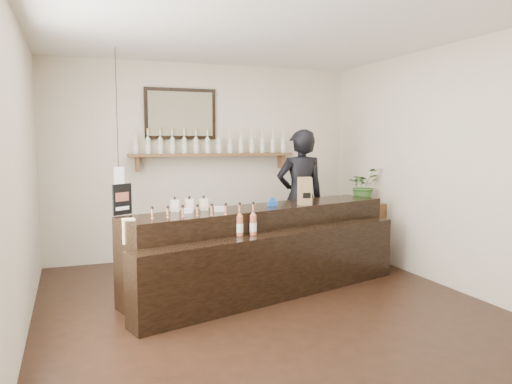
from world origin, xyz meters
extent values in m
plane|color=black|center=(0.00, 0.00, 0.00)|extent=(5.00, 5.00, 0.00)
plane|color=beige|center=(0.00, 2.50, 1.40)|extent=(4.50, 0.00, 4.50)
plane|color=beige|center=(0.00, -2.50, 1.40)|extent=(4.50, 0.00, 4.50)
plane|color=beige|center=(-2.25, 0.00, 1.40)|extent=(0.00, 5.00, 5.00)
plane|color=beige|center=(2.25, 0.00, 1.40)|extent=(0.00, 5.00, 5.00)
plane|color=white|center=(0.00, 0.00, 2.80)|extent=(5.00, 5.00, 0.00)
cube|color=brown|center=(0.10, 2.37, 1.50)|extent=(2.40, 0.25, 0.04)
cube|color=brown|center=(-0.98, 2.40, 1.38)|extent=(0.04, 0.20, 0.20)
cube|color=brown|center=(1.18, 2.40, 1.38)|extent=(0.04, 0.20, 0.20)
cube|color=black|center=(-0.35, 2.47, 2.08)|extent=(1.02, 0.04, 0.72)
cube|color=#46392D|center=(-0.35, 2.44, 2.08)|extent=(0.92, 0.01, 0.62)
cube|color=white|center=(-1.30, 1.60, 1.25)|extent=(0.12, 0.12, 0.28)
cylinder|color=black|center=(-1.30, 1.60, 2.09)|extent=(0.01, 0.01, 1.41)
cylinder|color=beige|center=(-1.00, 2.37, 1.62)|extent=(0.07, 0.07, 0.20)
cone|color=beige|center=(-1.00, 2.37, 1.75)|extent=(0.07, 0.07, 0.05)
cylinder|color=beige|center=(-1.00, 2.37, 1.81)|extent=(0.02, 0.02, 0.07)
cylinder|color=gold|center=(-1.00, 2.37, 1.86)|extent=(0.03, 0.03, 0.02)
cylinder|color=white|center=(-1.00, 2.37, 1.60)|extent=(0.07, 0.07, 0.09)
cylinder|color=beige|center=(-0.83, 2.37, 1.62)|extent=(0.07, 0.07, 0.20)
cone|color=beige|center=(-0.83, 2.37, 1.75)|extent=(0.07, 0.07, 0.05)
cylinder|color=beige|center=(-0.83, 2.37, 1.81)|extent=(0.02, 0.02, 0.07)
cylinder|color=gold|center=(-0.83, 2.37, 1.86)|extent=(0.03, 0.03, 0.02)
cylinder|color=white|center=(-0.83, 2.37, 1.60)|extent=(0.07, 0.07, 0.09)
cylinder|color=beige|center=(-0.66, 2.37, 1.62)|extent=(0.07, 0.07, 0.20)
cone|color=beige|center=(-0.66, 2.37, 1.75)|extent=(0.07, 0.07, 0.05)
cylinder|color=beige|center=(-0.66, 2.37, 1.81)|extent=(0.02, 0.02, 0.07)
cylinder|color=gold|center=(-0.66, 2.37, 1.86)|extent=(0.03, 0.03, 0.02)
cylinder|color=white|center=(-0.66, 2.37, 1.60)|extent=(0.07, 0.07, 0.09)
cylinder|color=beige|center=(-0.49, 2.37, 1.62)|extent=(0.07, 0.07, 0.20)
cone|color=beige|center=(-0.49, 2.37, 1.75)|extent=(0.07, 0.07, 0.05)
cylinder|color=beige|center=(-0.49, 2.37, 1.81)|extent=(0.02, 0.02, 0.07)
cylinder|color=gold|center=(-0.49, 2.37, 1.86)|extent=(0.03, 0.03, 0.02)
cylinder|color=white|center=(-0.49, 2.37, 1.60)|extent=(0.07, 0.07, 0.09)
cylinder|color=beige|center=(-0.32, 2.37, 1.62)|extent=(0.07, 0.07, 0.20)
cone|color=beige|center=(-0.32, 2.37, 1.75)|extent=(0.07, 0.07, 0.05)
cylinder|color=beige|center=(-0.32, 2.37, 1.81)|extent=(0.02, 0.02, 0.07)
cylinder|color=gold|center=(-0.32, 2.37, 1.86)|extent=(0.03, 0.03, 0.02)
cylinder|color=white|center=(-0.32, 2.37, 1.60)|extent=(0.07, 0.07, 0.09)
cylinder|color=beige|center=(-0.15, 2.37, 1.62)|extent=(0.07, 0.07, 0.20)
cone|color=beige|center=(-0.15, 2.37, 1.75)|extent=(0.07, 0.07, 0.05)
cylinder|color=beige|center=(-0.15, 2.37, 1.81)|extent=(0.02, 0.02, 0.07)
cylinder|color=gold|center=(-0.15, 2.37, 1.86)|extent=(0.03, 0.03, 0.02)
cylinder|color=white|center=(-0.15, 2.37, 1.60)|extent=(0.07, 0.07, 0.09)
cylinder|color=beige|center=(0.02, 2.37, 1.62)|extent=(0.07, 0.07, 0.20)
cone|color=beige|center=(0.02, 2.37, 1.75)|extent=(0.07, 0.07, 0.05)
cylinder|color=beige|center=(0.02, 2.37, 1.81)|extent=(0.02, 0.02, 0.07)
cylinder|color=gold|center=(0.02, 2.37, 1.86)|extent=(0.03, 0.03, 0.02)
cylinder|color=white|center=(0.02, 2.37, 1.60)|extent=(0.07, 0.07, 0.09)
cylinder|color=beige|center=(0.18, 2.37, 1.62)|extent=(0.07, 0.07, 0.20)
cone|color=beige|center=(0.18, 2.37, 1.75)|extent=(0.07, 0.07, 0.05)
cylinder|color=beige|center=(0.18, 2.37, 1.81)|extent=(0.02, 0.02, 0.07)
cylinder|color=gold|center=(0.18, 2.37, 1.86)|extent=(0.03, 0.03, 0.02)
cylinder|color=white|center=(0.18, 2.37, 1.60)|extent=(0.07, 0.07, 0.09)
cylinder|color=beige|center=(0.35, 2.37, 1.62)|extent=(0.07, 0.07, 0.20)
cone|color=beige|center=(0.35, 2.37, 1.75)|extent=(0.07, 0.07, 0.05)
cylinder|color=beige|center=(0.35, 2.37, 1.81)|extent=(0.02, 0.02, 0.07)
cylinder|color=gold|center=(0.35, 2.37, 1.86)|extent=(0.03, 0.03, 0.02)
cylinder|color=white|center=(0.35, 2.37, 1.60)|extent=(0.07, 0.07, 0.09)
cylinder|color=beige|center=(0.52, 2.37, 1.62)|extent=(0.07, 0.07, 0.20)
cone|color=beige|center=(0.52, 2.37, 1.75)|extent=(0.07, 0.07, 0.05)
cylinder|color=beige|center=(0.52, 2.37, 1.81)|extent=(0.02, 0.02, 0.07)
cylinder|color=gold|center=(0.52, 2.37, 1.86)|extent=(0.03, 0.03, 0.02)
cylinder|color=white|center=(0.52, 2.37, 1.60)|extent=(0.07, 0.07, 0.09)
cylinder|color=beige|center=(0.69, 2.37, 1.62)|extent=(0.07, 0.07, 0.20)
cone|color=beige|center=(0.69, 2.37, 1.75)|extent=(0.07, 0.07, 0.05)
cylinder|color=beige|center=(0.69, 2.37, 1.81)|extent=(0.02, 0.02, 0.07)
cylinder|color=gold|center=(0.69, 2.37, 1.86)|extent=(0.03, 0.03, 0.02)
cylinder|color=white|center=(0.69, 2.37, 1.60)|extent=(0.07, 0.07, 0.09)
cylinder|color=beige|center=(0.86, 2.37, 1.62)|extent=(0.07, 0.07, 0.20)
cone|color=beige|center=(0.86, 2.37, 1.75)|extent=(0.07, 0.07, 0.05)
cylinder|color=beige|center=(0.86, 2.37, 1.81)|extent=(0.02, 0.02, 0.07)
cylinder|color=gold|center=(0.86, 2.37, 1.86)|extent=(0.03, 0.03, 0.02)
cylinder|color=white|center=(0.86, 2.37, 1.60)|extent=(0.07, 0.07, 0.09)
cylinder|color=beige|center=(1.03, 2.37, 1.62)|extent=(0.07, 0.07, 0.20)
cone|color=beige|center=(1.03, 2.37, 1.75)|extent=(0.07, 0.07, 0.05)
cylinder|color=beige|center=(1.03, 2.37, 1.81)|extent=(0.02, 0.02, 0.07)
cylinder|color=gold|center=(1.03, 2.37, 1.86)|extent=(0.03, 0.03, 0.02)
cylinder|color=white|center=(1.03, 2.37, 1.60)|extent=(0.07, 0.07, 0.09)
cylinder|color=beige|center=(1.20, 2.37, 1.62)|extent=(0.07, 0.07, 0.20)
cone|color=beige|center=(1.20, 2.37, 1.75)|extent=(0.07, 0.07, 0.05)
cylinder|color=beige|center=(1.20, 2.37, 1.81)|extent=(0.02, 0.02, 0.07)
cylinder|color=gold|center=(1.20, 2.37, 1.86)|extent=(0.03, 0.03, 0.02)
cylinder|color=white|center=(1.20, 2.37, 1.60)|extent=(0.07, 0.07, 0.09)
cube|color=black|center=(0.24, 0.70, 0.47)|extent=(3.42, 1.54, 0.95)
cube|color=black|center=(0.24, 0.25, 0.36)|extent=(3.34, 1.26, 0.72)
cube|color=white|center=(-0.71, 0.48, 0.97)|extent=(0.10, 0.04, 0.05)
cube|color=white|center=(-0.36, 0.48, 0.97)|extent=(0.10, 0.04, 0.05)
cube|color=#F5E295|center=(-1.34, 0.25, 0.78)|extent=(0.12, 0.12, 0.12)
cube|color=#F5E295|center=(-1.34, 0.25, 0.90)|extent=(0.12, 0.12, 0.12)
cube|color=beige|center=(-0.81, 0.65, 1.01)|extent=(0.08, 0.08, 0.13)
cube|color=#FECCC6|center=(-0.81, 0.61, 1.01)|extent=(0.07, 0.00, 0.06)
cylinder|color=black|center=(-0.81, 0.65, 1.09)|extent=(0.02, 0.02, 0.03)
cube|color=beige|center=(-0.65, 0.65, 1.01)|extent=(0.08, 0.08, 0.13)
cube|color=#FECCC6|center=(-0.65, 0.61, 1.01)|extent=(0.07, 0.00, 0.06)
cylinder|color=black|center=(-0.65, 0.65, 1.09)|extent=(0.02, 0.02, 0.03)
cube|color=beige|center=(-0.49, 0.65, 1.01)|extent=(0.08, 0.08, 0.13)
cube|color=#FECCC6|center=(-0.49, 0.61, 1.01)|extent=(0.07, 0.00, 0.06)
cylinder|color=black|center=(-0.49, 0.65, 1.09)|extent=(0.02, 0.02, 0.03)
cylinder|color=#B45A3D|center=(-1.11, 0.25, 0.82)|extent=(0.07, 0.07, 0.20)
cone|color=#B45A3D|center=(-1.11, 0.25, 0.95)|extent=(0.07, 0.07, 0.05)
cylinder|color=#B45A3D|center=(-1.11, 0.25, 1.01)|extent=(0.02, 0.02, 0.07)
cylinder|color=black|center=(-1.11, 0.25, 1.05)|extent=(0.03, 0.03, 0.02)
cylinder|color=white|center=(-1.11, 0.25, 0.80)|extent=(0.07, 0.07, 0.09)
cylinder|color=#B45A3D|center=(-0.96, 0.25, 0.82)|extent=(0.07, 0.07, 0.20)
cone|color=#B45A3D|center=(-0.96, 0.25, 0.95)|extent=(0.07, 0.07, 0.05)
cylinder|color=#B45A3D|center=(-0.96, 0.25, 1.01)|extent=(0.02, 0.02, 0.07)
cylinder|color=black|center=(-0.96, 0.25, 1.05)|extent=(0.03, 0.03, 0.02)
cylinder|color=white|center=(-0.96, 0.25, 0.80)|extent=(0.07, 0.07, 0.09)
cylinder|color=#B45A3D|center=(-0.81, 0.25, 0.82)|extent=(0.07, 0.07, 0.20)
cone|color=#B45A3D|center=(-0.81, 0.25, 0.95)|extent=(0.07, 0.07, 0.05)
cylinder|color=#B45A3D|center=(-0.81, 0.25, 1.01)|extent=(0.02, 0.02, 0.07)
cylinder|color=black|center=(-0.81, 0.25, 1.05)|extent=(0.03, 0.03, 0.02)
cylinder|color=white|center=(-0.81, 0.25, 0.80)|extent=(0.07, 0.07, 0.09)
cylinder|color=#B45A3D|center=(-0.66, 0.25, 0.82)|extent=(0.07, 0.07, 0.20)
cone|color=#B45A3D|center=(-0.66, 0.25, 0.95)|extent=(0.07, 0.07, 0.05)
cylinder|color=#B45A3D|center=(-0.66, 0.25, 1.01)|extent=(0.02, 0.02, 0.07)
cylinder|color=black|center=(-0.66, 0.25, 1.05)|extent=(0.03, 0.03, 0.02)
cylinder|color=white|center=(-0.66, 0.25, 0.80)|extent=(0.07, 0.07, 0.09)
cylinder|color=#B45A3D|center=(-0.51, 0.25, 0.82)|extent=(0.07, 0.07, 0.20)
cone|color=#B45A3D|center=(-0.51, 0.25, 0.95)|extent=(0.07, 0.07, 0.05)
cylinder|color=#B45A3D|center=(-0.51, 0.25, 1.01)|extent=(0.02, 0.02, 0.07)
cylinder|color=black|center=(-0.51, 0.25, 1.05)|extent=(0.03, 0.03, 0.02)
cylinder|color=white|center=(-0.51, 0.25, 0.80)|extent=(0.07, 0.07, 0.09)
cylinder|color=#B45A3D|center=(-0.36, 0.25, 0.82)|extent=(0.07, 0.07, 0.20)
cone|color=#B45A3D|center=(-0.36, 0.25, 0.95)|extent=(0.07, 0.07, 0.05)
cylinder|color=#B45A3D|center=(-0.36, 0.25, 1.01)|extent=(0.02, 0.02, 0.07)
cylinder|color=black|center=(-0.36, 0.25, 1.05)|extent=(0.03, 0.03, 0.02)
cylinder|color=white|center=(-0.36, 0.25, 0.80)|extent=(0.07, 0.07, 0.09)
cylinder|color=#B45A3D|center=(-0.21, 0.25, 0.82)|extent=(0.07, 0.07, 0.20)
cone|color=#B45A3D|center=(-0.21, 0.25, 0.95)|extent=(0.07, 0.07, 0.05)
cylinder|color=#B45A3D|center=(-0.21, 0.25, 1.01)|extent=(0.02, 0.02, 0.07)
cylinder|color=black|center=(-0.21, 0.25, 1.05)|extent=(0.03, 0.03, 0.02)
cylinder|color=white|center=(-0.21, 0.25, 0.80)|extent=(0.07, 0.07, 0.09)
cylinder|color=#B45A3D|center=(-0.06, 0.25, 0.82)|extent=(0.07, 0.07, 0.20)
cone|color=#B45A3D|center=(-0.06, 0.25, 0.95)|extent=(0.07, 0.07, 0.05)
cylinder|color=#B45A3D|center=(-0.06, 0.25, 1.01)|extent=(0.02, 0.02, 0.07)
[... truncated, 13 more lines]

